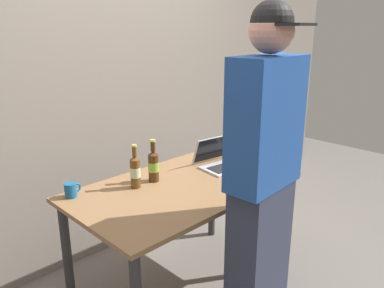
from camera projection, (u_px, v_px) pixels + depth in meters
The scene contains 8 objects.
ground_plane at pixel (185, 287), 2.64m from camera, with size 8.00×8.00×0.00m, color slate.
desk at pixel (184, 199), 2.45m from camera, with size 1.43×0.83×0.77m.
laptop at pixel (222, 160), 2.73m from camera, with size 0.39×0.34×0.20m.
beer_bottle_dark at pixel (153, 165), 2.43m from camera, with size 0.07×0.07×0.28m.
beer_bottle_amber at pixel (135, 171), 2.33m from camera, with size 0.06×0.06×0.28m.
person_figure at pixel (262, 189), 1.91m from camera, with size 0.42×0.29×1.84m.
coffee_mug at pixel (71, 190), 2.22m from camera, with size 0.10×0.07×0.09m.
back_wall at pixel (105, 87), 2.85m from camera, with size 6.00×0.10×2.60m, color gray.
Camera 1 is at (-1.54, -1.62, 1.72)m, focal length 35.70 mm.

